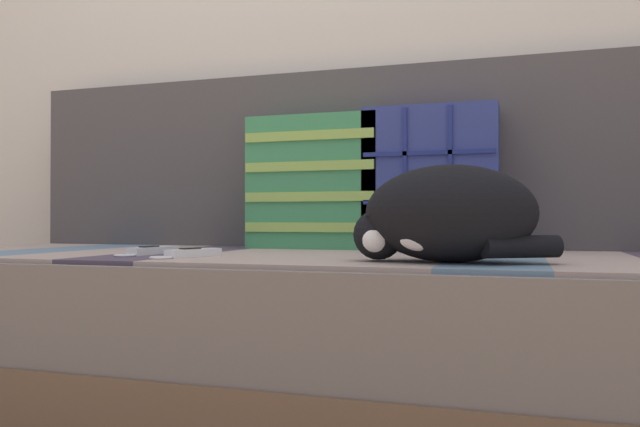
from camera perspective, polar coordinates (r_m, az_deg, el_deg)
ground_plane at (r=1.59m, az=-3.45°, el=-18.22°), size 14.00×14.00×0.00m
couch at (r=1.63m, az=-2.22°, el=-10.69°), size 2.14×0.91×0.40m
sofa_backrest at (r=1.98m, az=1.60°, el=4.87°), size 2.10×0.14×0.55m
throw_pillow_quilted at (r=1.77m, az=10.08°, el=3.15°), size 0.37×0.14×0.40m
throw_pillow_striped at (r=1.85m, az=-0.46°, el=2.84°), size 0.40×0.14×0.39m
sleeping_cat at (r=1.27m, az=11.25°, el=-0.23°), size 0.41×0.23×0.20m
game_remote_near at (r=1.58m, az=-15.26°, el=-3.31°), size 0.06×0.21×0.02m
game_remote_far at (r=1.45m, az=-11.70°, el=-3.57°), size 0.10×0.19×0.02m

